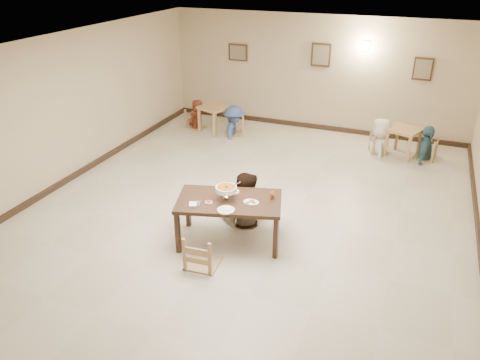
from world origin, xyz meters
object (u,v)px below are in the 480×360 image
at_px(chair_far, 247,198).
at_px(bg_chair_rr, 427,139).
at_px(bg_chair_rl, 381,135).
at_px(drink_glass, 272,196).
at_px(bg_diner_c, 383,119).
at_px(bg_diner_d, 430,126).
at_px(bg_diner_a, 195,100).
at_px(bg_table_left, 215,111).
at_px(curry_warmer, 226,189).
at_px(bg_chair_lr, 234,115).
at_px(bg_chair_ll, 196,111).
at_px(main_table, 229,204).
at_px(main_diner, 244,173).
at_px(bg_diner_b, 234,106).
at_px(chair_near, 202,235).
at_px(bg_table_right, 404,134).

height_order(chair_far, bg_chair_rr, bg_chair_rr).
distance_m(chair_far, bg_chair_rl, 4.54).
bearing_deg(drink_glass, bg_diner_c, 75.35).
height_order(bg_diner_c, bg_diner_d, bg_diner_c).
bearing_deg(bg_diner_a, bg_table_left, 96.99).
xyz_separation_m(curry_warmer, bg_chair_rr, (2.93, 4.90, -0.48)).
xyz_separation_m(bg_chair_lr, bg_diner_c, (3.72, 0.20, 0.30)).
bearing_deg(chair_far, bg_chair_ll, 108.49).
bearing_deg(main_table, bg_diner_a, 106.04).
distance_m(main_table, bg_diner_a, 5.69).
bearing_deg(bg_chair_lr, main_diner, 3.64).
distance_m(bg_diner_b, bg_diner_c, 3.73).
bearing_deg(bg_table_left, chair_near, -67.17).
distance_m(bg_chair_ll, bg_chair_lr, 1.16).
height_order(bg_table_left, bg_diner_b, bg_diner_b).
bearing_deg(bg_diner_b, bg_chair_rl, -104.24).
height_order(bg_chair_rr, bg_diner_c, bg_diner_c).
relative_size(bg_table_left, bg_chair_ll, 0.90).
distance_m(curry_warmer, bg_chair_ll, 5.68).
relative_size(bg_chair_ll, bg_diner_c, 0.60).
height_order(drink_glass, bg_chair_ll, bg_chair_ll).
xyz_separation_m(main_table, bg_table_left, (-2.45, 4.77, -0.14)).
relative_size(curry_warmer, bg_table_right, 0.44).
bearing_deg(bg_diner_c, bg_chair_lr, -98.68).
relative_size(chair_near, bg_table_right, 1.21).
xyz_separation_m(main_table, main_diner, (-0.02, 0.72, 0.23)).
distance_m(main_diner, drink_glass, 0.79).
height_order(main_table, bg_chair_rl, bg_chair_rl).
xyz_separation_m(main_table, curry_warmer, (-0.05, 0.00, 0.26)).
height_order(main_diner, drink_glass, main_diner).
bearing_deg(bg_diner_d, bg_diner_c, 96.43).
xyz_separation_m(bg_table_right, bg_diner_a, (-5.40, -0.10, 0.27)).
distance_m(bg_table_left, bg_chair_lr, 0.58).
bearing_deg(main_table, bg_chair_lr, 95.41).
bearing_deg(bg_chair_rr, drink_glass, -16.00).
xyz_separation_m(main_table, bg_table_right, (2.37, 4.91, -0.16)).
relative_size(bg_diner_b, bg_diner_d, 0.98).
relative_size(main_table, bg_table_right, 2.15).
bearing_deg(bg_chair_lr, bg_chair_rl, 71.95).
relative_size(main_diner, bg_diner_b, 1.19).
height_order(bg_diner_a, bg_diner_b, bg_diner_a).
height_order(drink_glass, bg_diner_b, bg_diner_b).
relative_size(bg_table_left, bg_diner_c, 0.54).
relative_size(main_table, chair_far, 2.14).
distance_m(main_diner, bg_chair_rr, 5.12).
distance_m(chair_far, curry_warmer, 0.93).
distance_m(curry_warmer, bg_diner_a, 5.66).
bearing_deg(bg_chair_ll, bg_diner_c, -69.75).
distance_m(chair_far, drink_glass, 0.88).
bearing_deg(bg_chair_rr, main_table, -20.49).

